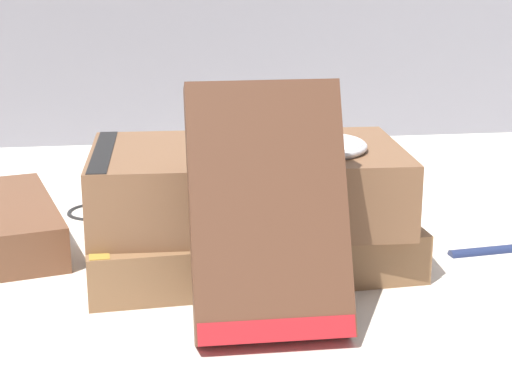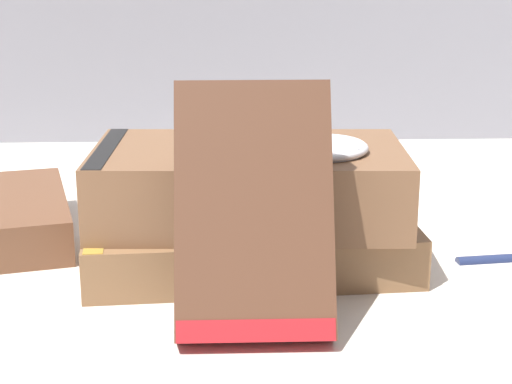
# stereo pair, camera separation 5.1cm
# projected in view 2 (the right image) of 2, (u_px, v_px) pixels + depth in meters

# --- Properties ---
(ground_plane) EXTENTS (3.00, 3.00, 0.00)m
(ground_plane) POSITION_uv_depth(u_px,v_px,m) (251.00, 293.00, 0.53)
(ground_plane) COLOR beige
(book_flat_bottom) EXTENTS (0.22, 0.14, 0.03)m
(book_flat_bottom) POSITION_uv_depth(u_px,v_px,m) (244.00, 240.00, 0.58)
(book_flat_bottom) COLOR brown
(book_flat_bottom) RESTS_ON ground_plane
(book_flat_top) EXTENTS (0.21, 0.12, 0.05)m
(book_flat_top) POSITION_uv_depth(u_px,v_px,m) (245.00, 184.00, 0.56)
(book_flat_top) COLOR brown
(book_flat_top) RESTS_ON book_flat_bottom
(book_leaning_front) EXTENTS (0.09, 0.08, 0.14)m
(book_leaning_front) POSITION_uv_depth(u_px,v_px,m) (249.00, 220.00, 0.47)
(book_leaning_front) COLOR #4C2D1E
(book_leaning_front) RESTS_ON ground_plane
(pocket_watch) EXTENTS (0.06, 0.06, 0.01)m
(pocket_watch) POSITION_uv_depth(u_px,v_px,m) (321.00, 147.00, 0.54)
(pocket_watch) COLOR silver
(pocket_watch) RESTS_ON book_flat_top
(reading_glasses) EXTENTS (0.11, 0.06, 0.00)m
(reading_glasses) POSITION_uv_depth(u_px,v_px,m) (146.00, 207.00, 0.70)
(reading_glasses) COLOR black
(reading_glasses) RESTS_ON ground_plane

